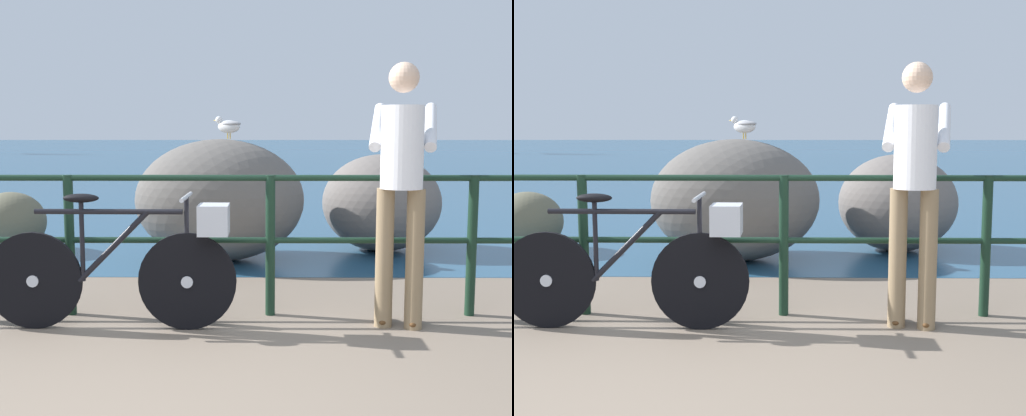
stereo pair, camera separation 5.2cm
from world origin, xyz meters
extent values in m
cube|color=#756656|center=(0.00, 20.00, -0.05)|extent=(120.00, 120.00, 0.10)
cube|color=navy|center=(0.00, 48.18, 0.00)|extent=(120.00, 90.00, 0.01)
cylinder|color=black|center=(-0.72, 1.97, 0.51)|extent=(0.07, 0.07, 1.02)
cylinder|color=black|center=(0.72, 1.97, 0.51)|extent=(0.07, 0.07, 1.02)
cylinder|color=black|center=(2.17, 1.97, 0.51)|extent=(0.07, 0.07, 1.02)
cylinder|color=black|center=(0.00, 1.97, 1.00)|extent=(7.25, 0.04, 0.04)
cylinder|color=black|center=(0.00, 1.97, 0.55)|extent=(7.25, 0.04, 0.04)
cylinder|color=black|center=(-0.88, 1.63, 0.33)|extent=(0.66, 0.05, 0.66)
cylinder|color=#B7BCC6|center=(-0.88, 1.63, 0.33)|extent=(0.08, 0.06, 0.08)
cylinder|color=black|center=(0.16, 1.62, 0.33)|extent=(0.66, 0.05, 0.66)
cylinder|color=#B7BCC6|center=(0.16, 1.62, 0.33)|extent=(0.08, 0.06, 0.08)
cylinder|color=black|center=(-0.36, 1.62, 0.80)|extent=(0.99, 0.05, 0.04)
cylinder|color=black|center=(-0.33, 1.62, 0.57)|extent=(0.50, 0.05, 0.50)
cylinder|color=black|center=(-0.54, 1.63, 0.59)|extent=(0.03, 0.03, 0.53)
ellipsoid|color=black|center=(-0.54, 1.63, 0.89)|extent=(0.24, 0.10, 0.06)
cylinder|color=black|center=(0.16, 1.62, 0.62)|extent=(0.03, 0.03, 0.57)
cylinder|color=#B7BCC6|center=(0.16, 1.62, 0.90)|extent=(0.04, 0.48, 0.03)
cube|color=#B7BCC6|center=(0.34, 1.61, 0.75)|extent=(0.20, 0.24, 0.20)
cylinder|color=#8C7251|center=(1.50, 1.70, 0.47)|extent=(0.12, 0.12, 0.95)
ellipsoid|color=#513319|center=(1.51, 1.76, 0.04)|extent=(0.16, 0.28, 0.08)
cylinder|color=#8C7251|center=(1.69, 1.65, 0.47)|extent=(0.12, 0.12, 0.95)
ellipsoid|color=#513319|center=(1.70, 1.71, 0.04)|extent=(0.16, 0.28, 0.08)
cylinder|color=white|center=(1.59, 1.67, 1.23)|extent=(0.28, 0.28, 0.55)
sphere|color=beige|center=(1.59, 1.67, 1.68)|extent=(0.20, 0.20, 0.20)
cylinder|color=white|center=(1.48, 1.95, 1.36)|extent=(0.20, 0.52, 0.34)
cylinder|color=white|center=(1.82, 1.86, 1.36)|extent=(0.20, 0.52, 0.34)
ellipsoid|color=#605B56|center=(0.23, 4.00, 0.62)|extent=(1.73, 1.41, 1.25)
ellipsoid|color=#615E49|center=(-2.10, 4.39, 0.33)|extent=(0.76, 0.90, 0.67)
ellipsoid|color=slate|center=(2.00, 4.57, 0.54)|extent=(1.31, 1.28, 1.08)
cylinder|color=gold|center=(0.32, 4.02, 1.28)|extent=(0.01, 0.01, 0.06)
cylinder|color=gold|center=(0.34, 4.06, 1.28)|extent=(0.01, 0.01, 0.06)
ellipsoid|color=white|center=(0.33, 4.04, 1.37)|extent=(0.28, 0.23, 0.13)
ellipsoid|color=#9E9EA3|center=(0.35, 4.03, 1.40)|extent=(0.27, 0.23, 0.06)
sphere|color=white|center=(0.22, 4.10, 1.44)|extent=(0.08, 0.08, 0.08)
cone|color=gold|center=(0.18, 4.13, 1.44)|extent=(0.06, 0.05, 0.02)
camera|label=1|loc=(0.66, -2.66, 1.33)|focal=45.83mm
camera|label=2|loc=(0.71, -2.66, 1.33)|focal=45.83mm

